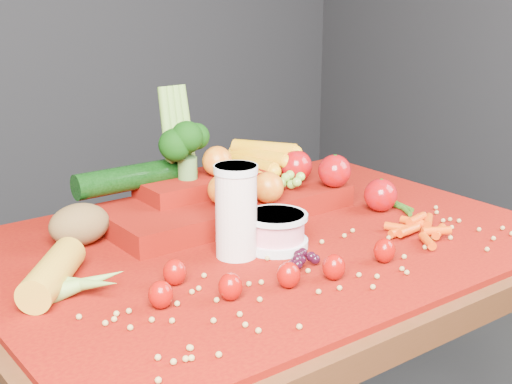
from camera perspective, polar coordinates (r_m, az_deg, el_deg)
table at (r=1.40m, az=0.50°, el=-7.82°), size 1.10×0.80×0.75m
red_cloth at (r=1.36m, az=0.51°, el=-3.98°), size 1.05×0.75×0.01m
milk_glass at (r=1.25m, az=-1.60°, el=-1.29°), size 0.08×0.08×0.17m
yogurt_bowl at (r=1.31m, az=1.58°, el=-3.02°), size 0.12×0.12×0.07m
strawberry_scatter at (r=1.15m, az=0.75°, el=-6.42°), size 0.44×0.18×0.05m
dark_grape_cluster at (r=1.23m, az=3.60°, el=-5.40°), size 0.06×0.05×0.03m
soybean_scatter at (r=1.22m, az=6.27°, el=-6.22°), size 0.84×0.24×0.01m
corn_ear at (r=1.16m, az=-14.50°, el=-6.92°), size 0.25×0.26×0.06m
potato at (r=1.36m, az=-13.95°, el=-2.55°), size 0.12×0.08×0.08m
baby_carrot_pile at (r=1.40m, az=13.20°, el=-2.85°), size 0.18×0.17×0.03m
green_bean_pile at (r=1.58m, az=10.92°, el=-0.86°), size 0.14×0.12×0.01m
produce_mound at (r=1.48m, az=-2.15°, el=0.38°), size 0.60×0.35×0.27m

